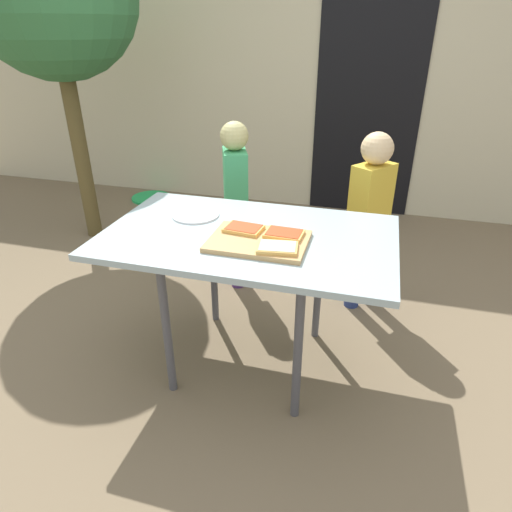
% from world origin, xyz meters
% --- Properties ---
extents(ground_plane, '(16.00, 16.00, 0.00)m').
position_xyz_m(ground_plane, '(0.00, 0.00, 0.00)').
color(ground_plane, '#746249').
extents(house_wall_back, '(8.00, 0.20, 2.40)m').
position_xyz_m(house_wall_back, '(0.00, 2.46, 1.20)').
color(house_wall_back, beige).
rests_on(house_wall_back, ground).
extents(house_door, '(0.90, 0.02, 2.00)m').
position_xyz_m(house_door, '(0.39, 2.36, 1.00)').
color(house_door, black).
rests_on(house_door, ground).
extents(dining_table, '(1.32, 0.81, 0.74)m').
position_xyz_m(dining_table, '(0.00, 0.00, 0.68)').
color(dining_table, '#9DB3B7').
rests_on(dining_table, ground).
extents(cutting_board, '(0.42, 0.31, 0.02)m').
position_xyz_m(cutting_board, '(0.07, -0.09, 0.75)').
color(cutting_board, tan).
rests_on(cutting_board, dining_table).
extents(pizza_slice_near_right, '(0.18, 0.14, 0.02)m').
position_xyz_m(pizza_slice_near_right, '(0.17, -0.17, 0.77)').
color(pizza_slice_near_right, '#E7AF55').
rests_on(pizza_slice_near_right, cutting_board).
extents(pizza_slice_far_left, '(0.18, 0.13, 0.02)m').
position_xyz_m(pizza_slice_far_left, '(-0.02, -0.02, 0.77)').
color(pizza_slice_far_left, '#E7AF55').
rests_on(pizza_slice_far_left, cutting_board).
extents(pizza_slice_far_right, '(0.17, 0.13, 0.02)m').
position_xyz_m(pizza_slice_far_right, '(0.17, -0.03, 0.77)').
color(pizza_slice_far_right, '#E7AF55').
rests_on(pizza_slice_far_right, cutting_board).
extents(plate_white_left, '(0.24, 0.24, 0.01)m').
position_xyz_m(plate_white_left, '(-0.32, 0.13, 0.74)').
color(plate_white_left, white).
rests_on(plate_white_left, dining_table).
extents(child_left, '(0.22, 0.28, 1.08)m').
position_xyz_m(child_left, '(-0.32, 0.78, 0.63)').
color(child_left, '#492C69').
rests_on(child_left, ground).
extents(child_right, '(0.25, 0.28, 1.08)m').
position_xyz_m(child_right, '(0.52, 0.73, 0.63)').
color(child_right, navy).
rests_on(child_right, ground).
extents(garden_hose_coil, '(0.39, 0.39, 0.03)m').
position_xyz_m(garden_hose_coil, '(-1.67, 2.10, 0.01)').
color(garden_hose_coil, green).
rests_on(garden_hose_coil, ground).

